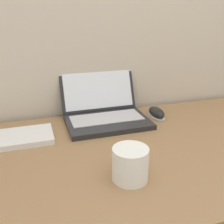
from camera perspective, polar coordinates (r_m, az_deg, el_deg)
The scene contains 3 objects.
laptop at distance 1.09m, azimuth -1.73°, elevation 0.52°, with size 0.33×0.30×0.20m.
drink_cup at distance 0.71m, azimuth 3.99°, elevation -11.10°, with size 0.10×0.10×0.09m.
computer_mouse at distance 1.14m, azimuth 9.67°, elevation -0.16°, with size 0.06×0.11×0.04m.
Camera 1 is at (-0.36, -0.35, 1.16)m, focal length 42.00 mm.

